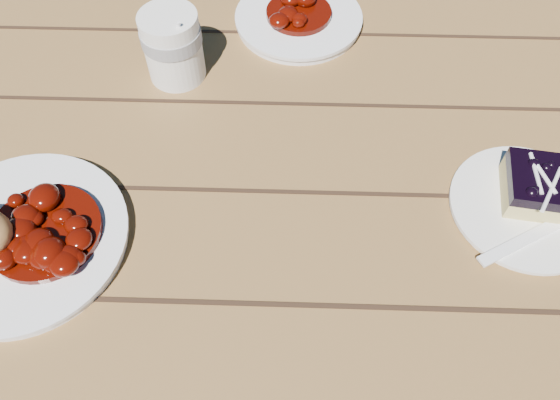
{
  "coord_description": "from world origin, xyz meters",
  "views": [
    {
      "loc": [
        0.04,
        -0.49,
        1.34
      ],
      "look_at": [
        0.03,
        -0.13,
        0.81
      ],
      "focal_mm": 35.0,
      "sensor_mm": 36.0,
      "label": 1
    }
  ],
  "objects_px": {
    "picnic_table": "(265,207)",
    "dessert_plate": "(525,208)",
    "second_plate": "(299,20)",
    "main_plate": "(24,240)",
    "blueberry_cake": "(539,186)",
    "coffee_cup": "(173,46)"
  },
  "relations": [
    {
      "from": "picnic_table",
      "to": "dessert_plate",
      "type": "height_order",
      "value": "dessert_plate"
    },
    {
      "from": "dessert_plate",
      "to": "second_plate",
      "type": "distance_m",
      "value": 0.47
    },
    {
      "from": "main_plate",
      "to": "blueberry_cake",
      "type": "height_order",
      "value": "blueberry_cake"
    },
    {
      "from": "main_plate",
      "to": "picnic_table",
      "type": "bearing_deg",
      "value": 30.36
    },
    {
      "from": "second_plate",
      "to": "main_plate",
      "type": "bearing_deg",
      "value": -127.75
    },
    {
      "from": "dessert_plate",
      "to": "second_plate",
      "type": "bearing_deg",
      "value": 129.3
    },
    {
      "from": "picnic_table",
      "to": "main_plate",
      "type": "distance_m",
      "value": 0.37
    },
    {
      "from": "main_plate",
      "to": "blueberry_cake",
      "type": "xyz_separation_m",
      "value": [
        0.64,
        0.08,
        0.02
      ]
    },
    {
      "from": "coffee_cup",
      "to": "second_plate",
      "type": "height_order",
      "value": "coffee_cup"
    },
    {
      "from": "coffee_cup",
      "to": "second_plate",
      "type": "bearing_deg",
      "value": 34.14
    },
    {
      "from": "dessert_plate",
      "to": "second_plate",
      "type": "height_order",
      "value": "second_plate"
    },
    {
      "from": "picnic_table",
      "to": "main_plate",
      "type": "height_order",
      "value": "main_plate"
    },
    {
      "from": "main_plate",
      "to": "second_plate",
      "type": "relative_size",
      "value": 1.23
    },
    {
      "from": "coffee_cup",
      "to": "picnic_table",
      "type": "bearing_deg",
      "value": -45.52
    },
    {
      "from": "dessert_plate",
      "to": "main_plate",
      "type": "bearing_deg",
      "value": -173.75
    },
    {
      "from": "blueberry_cake",
      "to": "coffee_cup",
      "type": "distance_m",
      "value": 0.54
    },
    {
      "from": "picnic_table",
      "to": "dessert_plate",
      "type": "distance_m",
      "value": 0.4
    },
    {
      "from": "coffee_cup",
      "to": "blueberry_cake",
      "type": "bearing_deg",
      "value": -24.33
    },
    {
      "from": "blueberry_cake",
      "to": "coffee_cup",
      "type": "height_order",
      "value": "coffee_cup"
    },
    {
      "from": "dessert_plate",
      "to": "blueberry_cake",
      "type": "distance_m",
      "value": 0.03
    },
    {
      "from": "blueberry_cake",
      "to": "coffee_cup",
      "type": "bearing_deg",
      "value": 163.63
    },
    {
      "from": "picnic_table",
      "to": "coffee_cup",
      "type": "relative_size",
      "value": 18.63
    }
  ]
}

